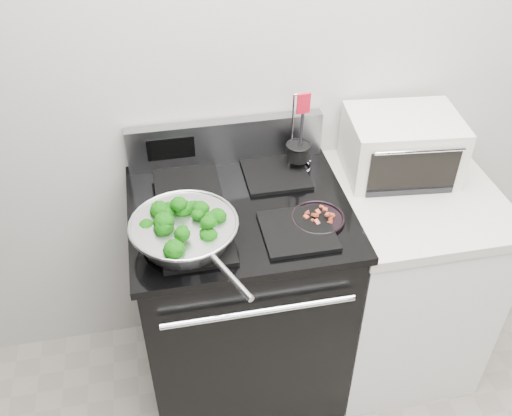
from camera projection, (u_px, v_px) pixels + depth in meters
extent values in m
cube|color=#B3B0AA|center=(302.00, 56.00, 2.09)|extent=(4.00, 0.02, 2.70)
cube|color=black|center=(242.00, 300.00, 2.34)|extent=(0.76, 0.66, 0.92)
cube|color=black|center=(240.00, 211.00, 2.04)|extent=(0.79, 0.69, 0.03)
cube|color=#99999E|center=(226.00, 141.00, 2.21)|extent=(0.76, 0.05, 0.18)
cube|color=black|center=(198.00, 244.00, 1.87)|extent=(0.24, 0.24, 0.01)
cube|color=black|center=(298.00, 231.00, 1.93)|extent=(0.24, 0.24, 0.01)
cube|color=black|center=(187.00, 184.00, 2.13)|extent=(0.24, 0.24, 0.01)
cube|color=black|center=(276.00, 174.00, 2.18)|extent=(0.24, 0.24, 0.01)
cube|color=white|center=(398.00, 280.00, 2.46)|extent=(0.60, 0.66, 0.88)
cube|color=beige|center=(417.00, 196.00, 2.17)|extent=(0.62, 0.68, 0.04)
torus|color=silver|center=(184.00, 223.00, 1.84)|extent=(0.36, 0.36, 0.01)
cylinder|color=silver|center=(231.00, 276.00, 1.66)|extent=(0.10, 0.21, 0.02)
cylinder|color=black|center=(318.00, 219.00, 1.98)|extent=(0.19, 0.19, 0.01)
cylinder|color=black|center=(298.00, 152.00, 2.18)|extent=(0.09, 0.09, 0.06)
cylinder|color=black|center=(299.00, 135.00, 2.13)|extent=(0.01, 0.01, 0.19)
cube|color=red|center=(301.00, 102.00, 2.04)|extent=(0.05, 0.01, 0.08)
cube|color=silver|center=(401.00, 145.00, 2.19)|extent=(0.44, 0.35, 0.24)
cube|color=black|center=(418.00, 171.00, 2.07)|extent=(0.33, 0.04, 0.17)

